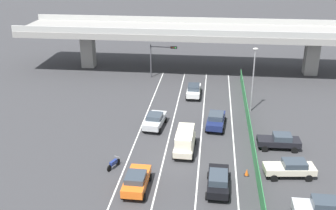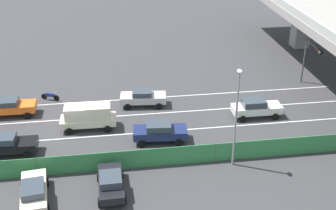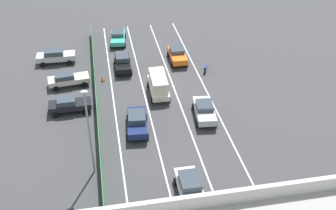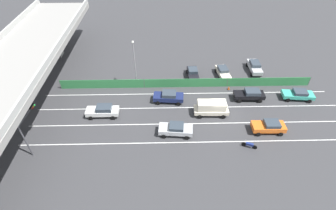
# 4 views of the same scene
# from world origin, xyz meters

# --- Properties ---
(ground_plane) EXTENTS (300.00, 300.00, 0.00)m
(ground_plane) POSITION_xyz_m (0.00, 0.00, 0.00)
(ground_plane) COLOR #38383A
(lane_line_left_edge) EXTENTS (0.14, 44.83, 0.01)m
(lane_line_left_edge) POSITION_xyz_m (-5.14, 4.42, 0.00)
(lane_line_left_edge) COLOR silver
(lane_line_left_edge) RESTS_ON ground
(lane_line_mid_left) EXTENTS (0.14, 44.83, 0.01)m
(lane_line_mid_left) POSITION_xyz_m (-1.71, 4.42, 0.00)
(lane_line_mid_left) COLOR silver
(lane_line_mid_left) RESTS_ON ground
(lane_line_mid_right) EXTENTS (0.14, 44.83, 0.01)m
(lane_line_mid_right) POSITION_xyz_m (1.71, 4.42, 0.00)
(lane_line_mid_right) COLOR silver
(lane_line_mid_right) RESTS_ON ground
(lane_line_right_edge) EXTENTS (0.14, 44.83, 0.01)m
(lane_line_right_edge) POSITION_xyz_m (5.14, 4.42, 0.00)
(lane_line_right_edge) COLOR silver
(lane_line_right_edge) RESTS_ON ground
(green_fence) EXTENTS (0.10, 40.93, 1.62)m
(green_fence) POSITION_xyz_m (6.90, 4.42, 0.81)
(green_fence) COLOR #338447
(green_fence) RESTS_ON ground
(car_taxi_orange) EXTENTS (2.08, 4.38, 1.66)m
(car_taxi_orange) POSITION_xyz_m (-3.36, -5.91, 0.92)
(car_taxi_orange) COLOR orange
(car_taxi_orange) RESTS_ON ground
(car_taxi_teal) EXTENTS (2.42, 4.83, 1.55)m
(car_taxi_teal) POSITION_xyz_m (3.44, -12.71, 0.86)
(car_taxi_teal) COLOR teal
(car_taxi_teal) RESTS_ON ground
(car_van_cream) EXTENTS (2.15, 4.93, 2.26)m
(car_van_cream) POSITION_xyz_m (0.19, 1.30, 1.27)
(car_van_cream) COLOR beige
(car_van_cream) RESTS_ON ground
(car_hatchback_white) EXTENTS (1.94, 4.60, 1.75)m
(car_hatchback_white) POSITION_xyz_m (0.23, 16.77, 0.95)
(car_hatchback_white) COLOR silver
(car_hatchback_white) RESTS_ON ground
(car_sedan_silver) EXTENTS (2.38, 4.60, 1.64)m
(car_sedan_silver) POSITION_xyz_m (-3.58, 6.54, 0.90)
(car_sedan_silver) COLOR #B7BABC
(car_sedan_silver) RESTS_ON ground
(car_sedan_navy) EXTENTS (2.35, 4.69, 1.72)m
(car_sedan_navy) POSITION_xyz_m (3.25, 7.32, 0.94)
(car_sedan_navy) COLOR navy
(car_sedan_navy) RESTS_ON ground
(car_sedan_black) EXTENTS (2.06, 4.66, 1.71)m
(car_sedan_black) POSITION_xyz_m (3.49, -5.17, 0.94)
(car_sedan_black) COLOR black
(car_sedan_black) RESTS_ON ground
(motorcycle) EXTENTS (0.92, 1.84, 0.93)m
(motorcycle) POSITION_xyz_m (-6.14, -2.63, 0.46)
(motorcycle) COLOR black
(motorcycle) RESTS_ON ground
(parked_wagon_silver) EXTENTS (4.65, 2.00, 1.74)m
(parked_wagon_silver) POSITION_xyz_m (11.48, -8.17, 0.96)
(parked_wagon_silver) COLOR #B2B5B7
(parked_wagon_silver) RESTS_ON ground
(parked_sedan_cream) EXTENTS (4.65, 2.33, 1.56)m
(parked_sedan_cream) POSITION_xyz_m (9.90, -2.26, 0.87)
(parked_sedan_cream) COLOR beige
(parked_sedan_cream) RESTS_ON ground
(parked_sedan_dark) EXTENTS (4.29, 2.02, 1.59)m
(parked_sedan_dark) POSITION_xyz_m (9.66, 3.01, 0.87)
(parked_sedan_dark) COLOR black
(parked_sedan_dark) RESTS_ON ground
(street_lamp) EXTENTS (0.60, 0.36, 8.03)m
(street_lamp) POSITION_xyz_m (7.51, 12.51, 4.80)
(street_lamp) COLOR gray
(street_lamp) RESTS_ON ground
(traffic_cone) EXTENTS (0.47, 0.47, 0.65)m
(traffic_cone) POSITION_xyz_m (6.07, -2.55, 0.30)
(traffic_cone) COLOR orange
(traffic_cone) RESTS_ON ground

